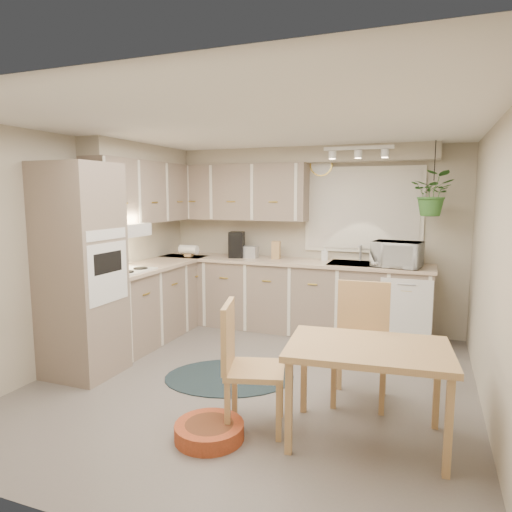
# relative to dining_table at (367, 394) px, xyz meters

# --- Properties ---
(floor) EXTENTS (4.20, 4.20, 0.00)m
(floor) POSITION_rel_dining_table_xyz_m (-1.14, 0.67, -0.36)
(floor) COLOR #665F5A
(floor) RESTS_ON ground
(ceiling) EXTENTS (4.20, 4.20, 0.00)m
(ceiling) POSITION_rel_dining_table_xyz_m (-1.14, 0.67, 2.04)
(ceiling) COLOR silver
(ceiling) RESTS_ON wall_back
(wall_back) EXTENTS (4.00, 0.04, 2.40)m
(wall_back) POSITION_rel_dining_table_xyz_m (-1.14, 2.77, 0.84)
(wall_back) COLOR #ADA48F
(wall_back) RESTS_ON floor
(wall_front) EXTENTS (4.00, 0.04, 2.40)m
(wall_front) POSITION_rel_dining_table_xyz_m (-1.14, -1.43, 0.84)
(wall_front) COLOR #ADA48F
(wall_front) RESTS_ON floor
(wall_left) EXTENTS (0.04, 4.20, 2.40)m
(wall_left) POSITION_rel_dining_table_xyz_m (-3.14, 0.67, 0.84)
(wall_left) COLOR #ADA48F
(wall_left) RESTS_ON floor
(wall_right) EXTENTS (0.04, 4.20, 2.40)m
(wall_right) POSITION_rel_dining_table_xyz_m (0.86, 0.67, 0.84)
(wall_right) COLOR #ADA48F
(wall_right) RESTS_ON floor
(base_cab_left) EXTENTS (0.60, 1.85, 0.90)m
(base_cab_left) POSITION_rel_dining_table_xyz_m (-2.84, 1.54, 0.09)
(base_cab_left) COLOR gray
(base_cab_left) RESTS_ON floor
(base_cab_back) EXTENTS (3.60, 0.60, 0.90)m
(base_cab_back) POSITION_rel_dining_table_xyz_m (-1.34, 2.47, 0.09)
(base_cab_back) COLOR gray
(base_cab_back) RESTS_ON floor
(counter_left) EXTENTS (0.64, 1.89, 0.04)m
(counter_left) POSITION_rel_dining_table_xyz_m (-2.83, 1.54, 0.56)
(counter_left) COLOR #CCAC95
(counter_left) RESTS_ON base_cab_left
(counter_back) EXTENTS (3.64, 0.64, 0.04)m
(counter_back) POSITION_rel_dining_table_xyz_m (-1.34, 2.46, 0.56)
(counter_back) COLOR #CCAC95
(counter_back) RESTS_ON base_cab_back
(oven_stack) EXTENTS (0.65, 0.65, 2.10)m
(oven_stack) POSITION_rel_dining_table_xyz_m (-2.82, 0.29, 0.69)
(oven_stack) COLOR gray
(oven_stack) RESTS_ON floor
(wall_oven_face) EXTENTS (0.02, 0.56, 0.58)m
(wall_oven_face) POSITION_rel_dining_table_xyz_m (-2.50, 0.29, 0.69)
(wall_oven_face) COLOR silver
(wall_oven_face) RESTS_ON oven_stack
(upper_cab_left) EXTENTS (0.35, 2.00, 0.75)m
(upper_cab_left) POSITION_rel_dining_table_xyz_m (-2.97, 1.67, 1.46)
(upper_cab_left) COLOR gray
(upper_cab_left) RESTS_ON wall_left
(upper_cab_back) EXTENTS (2.00, 0.35, 0.75)m
(upper_cab_back) POSITION_rel_dining_table_xyz_m (-2.14, 2.59, 1.46)
(upper_cab_back) COLOR gray
(upper_cab_back) RESTS_ON wall_back
(soffit_left) EXTENTS (0.30, 2.00, 0.20)m
(soffit_left) POSITION_rel_dining_table_xyz_m (-2.99, 1.67, 1.94)
(soffit_left) COLOR #ADA48F
(soffit_left) RESTS_ON wall_left
(soffit_back) EXTENTS (3.60, 0.30, 0.20)m
(soffit_back) POSITION_rel_dining_table_xyz_m (-1.34, 2.62, 1.94)
(soffit_back) COLOR #ADA48F
(soffit_back) RESTS_ON wall_back
(cooktop) EXTENTS (0.52, 0.58, 0.02)m
(cooktop) POSITION_rel_dining_table_xyz_m (-2.82, 0.97, 0.58)
(cooktop) COLOR silver
(cooktop) RESTS_ON counter_left
(range_hood) EXTENTS (0.40, 0.60, 0.14)m
(range_hood) POSITION_rel_dining_table_xyz_m (-2.84, 0.97, 1.04)
(range_hood) COLOR silver
(range_hood) RESTS_ON upper_cab_left
(window_blinds) EXTENTS (1.40, 0.02, 1.00)m
(window_blinds) POSITION_rel_dining_table_xyz_m (-0.44, 2.74, 1.24)
(window_blinds) COLOR silver
(window_blinds) RESTS_ON wall_back
(window_frame) EXTENTS (1.50, 0.02, 1.10)m
(window_frame) POSITION_rel_dining_table_xyz_m (-0.44, 2.75, 1.24)
(window_frame) COLOR beige
(window_frame) RESTS_ON wall_back
(sink) EXTENTS (0.70, 0.48, 0.10)m
(sink) POSITION_rel_dining_table_xyz_m (-0.44, 2.47, 0.54)
(sink) COLOR #B3B6BB
(sink) RESTS_ON counter_back
(dishwasher_front) EXTENTS (0.58, 0.02, 0.83)m
(dishwasher_front) POSITION_rel_dining_table_xyz_m (0.16, 2.16, 0.06)
(dishwasher_front) COLOR silver
(dishwasher_front) RESTS_ON base_cab_back
(track_light_bar) EXTENTS (0.80, 0.04, 0.04)m
(track_light_bar) POSITION_rel_dining_table_xyz_m (-0.44, 2.22, 1.97)
(track_light_bar) COLOR silver
(track_light_bar) RESTS_ON ceiling
(wall_clock) EXTENTS (0.30, 0.03, 0.30)m
(wall_clock) POSITION_rel_dining_table_xyz_m (-0.99, 2.74, 1.82)
(wall_clock) COLOR gold
(wall_clock) RESTS_ON wall_back
(dining_table) EXTENTS (1.22, 0.87, 0.72)m
(dining_table) POSITION_rel_dining_table_xyz_m (0.00, 0.00, 0.00)
(dining_table) COLOR tan
(dining_table) RESTS_ON floor
(chair_left) EXTENTS (0.57, 0.57, 0.98)m
(chair_left) POSITION_rel_dining_table_xyz_m (-0.83, -0.11, 0.13)
(chair_left) COLOR tan
(chair_left) RESTS_ON floor
(chair_back) EXTENTS (0.51, 0.51, 1.03)m
(chair_back) POSITION_rel_dining_table_xyz_m (-0.14, 0.63, 0.15)
(chair_back) COLOR tan
(chair_back) RESTS_ON floor
(braided_rug) EXTENTS (1.54, 1.36, 0.01)m
(braided_rug) POSITION_rel_dining_table_xyz_m (-1.41, 0.70, -0.36)
(braided_rug) COLOR black
(braided_rug) RESTS_ON floor
(pet_bed) EXTENTS (0.63, 0.63, 0.12)m
(pet_bed) POSITION_rel_dining_table_xyz_m (-1.08, -0.40, -0.30)
(pet_bed) COLOR #B04223
(pet_bed) RESTS_ON floor
(microwave) EXTENTS (0.60, 0.40, 0.37)m
(microwave) POSITION_rel_dining_table_xyz_m (0.02, 2.37, 0.77)
(microwave) COLOR silver
(microwave) RESTS_ON counter_back
(soap_bottle) EXTENTS (0.12, 0.20, 0.08)m
(soap_bottle) POSITION_rel_dining_table_xyz_m (-0.90, 2.62, 0.62)
(soap_bottle) COLOR silver
(soap_bottle) RESTS_ON counter_back
(hanging_plant) EXTENTS (0.55, 0.59, 0.40)m
(hanging_plant) POSITION_rel_dining_table_xyz_m (0.39, 2.37, 1.39)
(hanging_plant) COLOR #356C2B
(hanging_plant) RESTS_ON ceiling
(coffee_maker) EXTENTS (0.25, 0.28, 0.35)m
(coffee_maker) POSITION_rel_dining_table_xyz_m (-2.09, 2.47, 0.75)
(coffee_maker) COLOR black
(coffee_maker) RESTS_ON counter_back
(toaster) EXTENTS (0.27, 0.16, 0.16)m
(toaster) POSITION_rel_dining_table_xyz_m (-1.93, 2.49, 0.66)
(toaster) COLOR #B3B6BB
(toaster) RESTS_ON counter_back
(knife_block) EXTENTS (0.12, 0.12, 0.24)m
(knife_block) POSITION_rel_dining_table_xyz_m (-1.54, 2.52, 0.70)
(knife_block) COLOR tan
(knife_block) RESTS_ON counter_back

